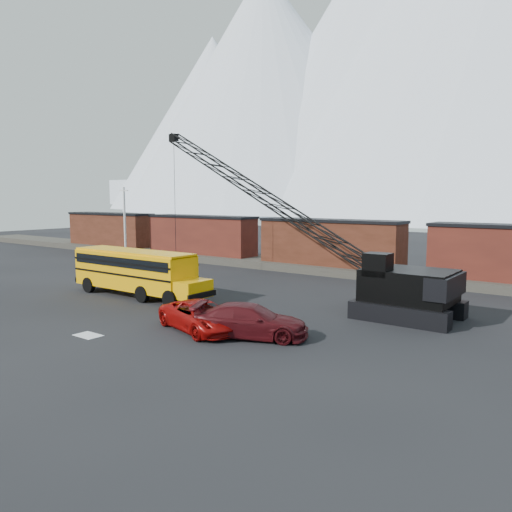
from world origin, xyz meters
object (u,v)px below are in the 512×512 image
at_px(school_bus, 137,271).
at_px(crawler_crane, 264,196).
at_px(maroon_suv, 251,321).
at_px(red_pickup, 201,316).

xyz_separation_m(school_bus, crawler_crane, (6.09, 6.58, 5.12)).
distance_m(school_bus, maroon_suv, 13.02).
bearing_deg(red_pickup, crawler_crane, 36.21).
bearing_deg(school_bus, red_pickup, -22.29).
distance_m(maroon_suv, crawler_crane, 13.37).
height_order(school_bus, red_pickup, school_bus).
bearing_deg(crawler_crane, red_pickup, -70.95).
distance_m(red_pickup, crawler_crane, 12.76).
relative_size(maroon_suv, crawler_crane, 0.23).
distance_m(red_pickup, maroon_suv, 2.83).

